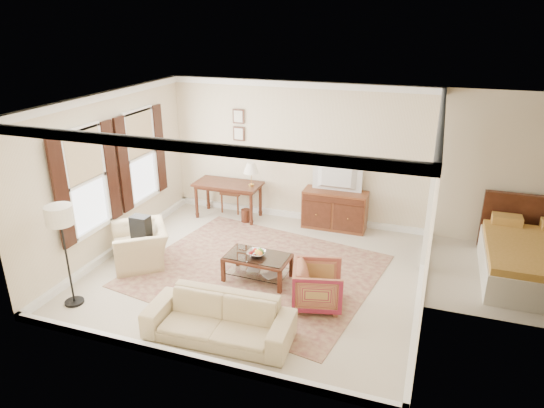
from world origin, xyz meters
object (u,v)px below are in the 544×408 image
Objects in this scene: tv at (337,169)px; club_armchair at (140,239)px; writing_desk at (228,188)px; sofa at (219,313)px; sideboard at (335,210)px; striped_armchair at (318,284)px; coffee_table at (258,261)px.

tv is 0.92× the size of club_armchair.
sofa is (1.59, -3.92, -0.27)m from writing_desk.
tv reaches higher than sofa.
club_armchair is at bearing -104.45° from writing_desk.
writing_desk is 2.31m from sideboard.
writing_desk is 3.82m from striped_armchair.
writing_desk is 2.78m from coffee_table.
sideboard is at bearing -90.00° from tv.
club_armchair reaches higher than writing_desk.
sofa reaches higher than writing_desk.
sofa is at bearing -88.09° from coffee_table.
sofa reaches higher than striped_armchair.
writing_desk is at bearing 3.90° from tv.
club_armchair is at bearing 41.50° from tv.
sideboard is 4.16m from sofa.
coffee_table is 2.16m from club_armchair.
striped_armchair is at bearing 97.33° from tv.
writing_desk is 2.51m from club_armchair.
striped_armchair is (0.37, -2.91, -0.02)m from sideboard.
club_armchair reaches higher than coffee_table.
sofa is (-0.70, -4.10, -0.01)m from sideboard.
sofa is (0.05, -1.62, 0.05)m from coffee_table.
sideboard is 2.59m from coffee_table.
striped_armchair is at bearing -45.75° from writing_desk.
club_armchair is at bearing -176.80° from coffee_table.
coffee_table is at bearing 55.18° from club_armchair.
writing_desk is at bearing -175.60° from sideboard.
tv is 1.28× the size of striped_armchair.
sideboard is 3.90m from club_armchair.
coffee_table is 1.21m from striped_armchair.
sofa is at bearing 80.25° from tv.
tv is 2.73m from coffee_table.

